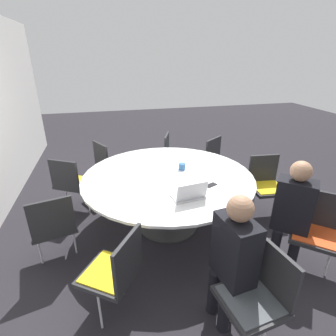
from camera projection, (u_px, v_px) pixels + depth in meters
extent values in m
plane|color=black|center=(168.00, 225.00, 3.55)|extent=(16.00, 16.00, 0.00)
cylinder|color=#333333|center=(168.00, 224.00, 3.54)|extent=(0.78, 0.78, 0.02)
cylinder|color=#333333|center=(168.00, 201.00, 3.40)|extent=(0.12, 0.12, 0.69)
cylinder|color=white|center=(168.00, 176.00, 3.26)|extent=(2.11, 2.11, 0.03)
cube|color=#262628|center=(250.00, 302.00, 1.94)|extent=(0.49, 0.47, 0.04)
cube|color=#4C5156|center=(250.00, 299.00, 1.93)|extent=(0.43, 0.42, 0.01)
cube|color=#262628|center=(275.00, 272.00, 1.92)|extent=(0.42, 0.09, 0.40)
cylinder|color=silver|center=(233.00, 304.00, 2.19)|extent=(0.02, 0.02, 0.42)
cube|color=#262628|center=(314.00, 236.00, 2.64)|extent=(0.61, 0.61, 0.04)
cube|color=#E04C1E|center=(314.00, 234.00, 2.63)|extent=(0.53, 0.54, 0.01)
cube|color=#262628|center=(319.00, 209.00, 2.70)|extent=(0.30, 0.33, 0.40)
cylinder|color=silver|center=(329.00, 260.00, 2.65)|extent=(0.02, 0.02, 0.42)
cylinder|color=silver|center=(290.00, 248.00, 2.81)|extent=(0.02, 0.02, 0.42)
cube|color=#262628|center=(268.00, 189.00, 3.56)|extent=(0.46, 0.47, 0.04)
cube|color=gold|center=(268.00, 187.00, 3.55)|extent=(0.40, 0.42, 0.01)
cube|color=#262628|center=(263.00, 168.00, 3.65)|extent=(0.07, 0.42, 0.40)
cylinder|color=silver|center=(277.00, 202.00, 3.68)|extent=(0.02, 0.02, 0.42)
cylinder|color=silver|center=(253.00, 204.00, 3.63)|extent=(0.02, 0.02, 0.42)
cube|color=#262628|center=(222.00, 165.00, 4.32)|extent=(0.60, 0.60, 0.04)
cube|color=#4C5156|center=(223.00, 164.00, 4.31)|extent=(0.53, 0.53, 0.01)
cube|color=#262628|center=(213.00, 150.00, 4.35)|extent=(0.27, 0.36, 0.40)
cylinder|color=silver|center=(227.00, 174.00, 4.54)|extent=(0.02, 0.02, 0.42)
cylinder|color=silver|center=(216.00, 181.00, 4.29)|extent=(0.02, 0.02, 0.42)
cube|color=#262628|center=(178.00, 158.00, 4.62)|extent=(0.56, 0.55, 0.04)
cube|color=teal|center=(178.00, 157.00, 4.61)|extent=(0.49, 0.48, 0.01)
cube|color=#262628|center=(167.00, 146.00, 4.56)|extent=(0.40, 0.18, 0.40)
cylinder|color=silver|center=(178.00, 166.00, 4.88)|extent=(0.02, 0.02, 0.42)
cylinder|color=silver|center=(177.00, 174.00, 4.55)|extent=(0.02, 0.02, 0.42)
cube|color=#262628|center=(113.00, 165.00, 4.32)|extent=(0.59, 0.58, 0.04)
cube|color=gold|center=(113.00, 164.00, 4.31)|extent=(0.51, 0.51, 0.01)
cube|color=#262628|center=(101.00, 156.00, 4.11)|extent=(0.38, 0.22, 0.40)
cylinder|color=silver|center=(109.00, 174.00, 4.53)|extent=(0.02, 0.02, 0.42)
cylinder|color=silver|center=(120.00, 181.00, 4.28)|extent=(0.02, 0.02, 0.42)
cube|color=#262628|center=(75.00, 183.00, 3.72)|extent=(0.58, 0.59, 0.04)
cube|color=gold|center=(75.00, 182.00, 3.71)|extent=(0.51, 0.52, 0.01)
cube|color=#262628|center=(64.00, 175.00, 3.46)|extent=(0.23, 0.38, 0.40)
cylinder|color=silver|center=(67.00, 195.00, 3.86)|extent=(0.02, 0.02, 0.42)
cylinder|color=silver|center=(88.00, 199.00, 3.76)|extent=(0.02, 0.02, 0.42)
cube|color=#262628|center=(54.00, 226.00, 2.79)|extent=(0.51, 0.53, 0.04)
cube|color=olive|center=(53.00, 224.00, 2.78)|extent=(0.45, 0.46, 0.01)
cube|color=#262628|center=(52.00, 218.00, 2.55)|extent=(0.13, 0.41, 0.40)
cylinder|color=silver|center=(39.00, 248.00, 2.81)|extent=(0.02, 0.02, 0.42)
cylinder|color=silver|center=(74.00, 238.00, 2.96)|extent=(0.02, 0.02, 0.42)
cube|color=#262628|center=(110.00, 273.00, 2.19)|extent=(0.60, 0.60, 0.04)
cube|color=gold|center=(109.00, 271.00, 2.18)|extent=(0.53, 0.52, 0.01)
cube|color=#262628|center=(128.00, 259.00, 2.04)|extent=(0.36, 0.26, 0.40)
cylinder|color=silver|center=(100.00, 310.00, 2.13)|extent=(0.02, 0.02, 0.42)
cylinder|color=silver|center=(122.00, 278.00, 2.44)|extent=(0.02, 0.02, 0.42)
cylinder|color=black|center=(225.00, 309.00, 2.12)|extent=(0.10, 0.10, 0.46)
cylinder|color=black|center=(213.00, 292.00, 2.27)|extent=(0.10, 0.10, 0.46)
cube|color=black|center=(235.00, 250.00, 2.03)|extent=(0.39, 0.27, 0.55)
sphere|color=#A87A5B|center=(240.00, 208.00, 1.88)|extent=(0.20, 0.20, 0.20)
cylinder|color=black|center=(293.00, 254.00, 2.70)|extent=(0.10, 0.10, 0.46)
cylinder|color=black|center=(274.00, 248.00, 2.78)|extent=(0.10, 0.10, 0.46)
cube|color=black|center=(294.00, 205.00, 2.62)|extent=(0.40, 0.41, 0.55)
sphere|color=#A87A5B|center=(301.00, 171.00, 2.47)|extent=(0.20, 0.20, 0.20)
cube|color=silver|center=(188.00, 196.00, 2.75)|extent=(0.25, 0.36, 0.02)
cube|color=silver|center=(192.00, 192.00, 2.63)|extent=(0.10, 0.34, 0.20)
cube|color=black|center=(192.00, 191.00, 2.63)|extent=(0.08, 0.30, 0.17)
cylinder|color=#33669E|center=(182.00, 167.00, 3.40)|extent=(0.09, 0.09, 0.09)
cube|color=black|center=(211.00, 185.00, 3.00)|extent=(0.12, 0.16, 0.01)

